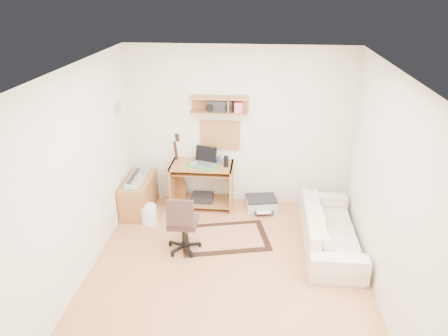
# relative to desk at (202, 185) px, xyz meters

# --- Properties ---
(floor) EXTENTS (3.60, 4.00, 0.01)m
(floor) POSITION_rel_desk_xyz_m (0.57, -1.73, -0.38)
(floor) COLOR tan
(floor) RESTS_ON ground
(ceiling) EXTENTS (3.60, 4.00, 0.01)m
(ceiling) POSITION_rel_desk_xyz_m (0.57, -1.73, 2.23)
(ceiling) COLOR white
(ceiling) RESTS_ON ground
(back_wall) EXTENTS (3.60, 0.01, 2.60)m
(back_wall) POSITION_rel_desk_xyz_m (0.57, 0.28, 0.93)
(back_wall) COLOR silver
(back_wall) RESTS_ON ground
(left_wall) EXTENTS (0.01, 4.00, 2.60)m
(left_wall) POSITION_rel_desk_xyz_m (-1.23, -1.73, 0.93)
(left_wall) COLOR silver
(left_wall) RESTS_ON ground
(right_wall) EXTENTS (0.01, 4.00, 2.60)m
(right_wall) POSITION_rel_desk_xyz_m (2.38, -1.73, 0.93)
(right_wall) COLOR silver
(right_wall) RESTS_ON ground
(wall_shelf) EXTENTS (0.90, 0.25, 0.26)m
(wall_shelf) POSITION_rel_desk_xyz_m (0.27, 0.15, 1.32)
(wall_shelf) COLOR #9C6837
(wall_shelf) RESTS_ON back_wall
(cork_board) EXTENTS (0.64, 0.03, 0.49)m
(cork_board) POSITION_rel_desk_xyz_m (0.27, 0.25, 0.79)
(cork_board) COLOR tan
(cork_board) RESTS_ON back_wall
(wall_photo) EXTENTS (0.02, 0.20, 0.15)m
(wall_photo) POSITION_rel_desk_xyz_m (-1.21, -0.23, 1.34)
(wall_photo) COLOR #4C8CBF
(wall_photo) RESTS_ON left_wall
(desk) EXTENTS (1.00, 0.55, 0.75)m
(desk) POSITION_rel_desk_xyz_m (0.00, 0.00, 0.00)
(desk) COLOR #9C6837
(desk) RESTS_ON floor
(laptop) EXTENTS (0.45, 0.45, 0.28)m
(laptop) POSITION_rel_desk_xyz_m (0.02, -0.02, 0.51)
(laptop) COLOR silver
(laptop) RESTS_ON desk
(speaker) EXTENTS (0.08, 0.08, 0.18)m
(speaker) POSITION_rel_desk_xyz_m (0.40, -0.05, 0.46)
(speaker) COLOR black
(speaker) RESTS_ON desk
(desk_lamp) EXTENTS (0.09, 0.09, 0.28)m
(desk_lamp) POSITION_rel_desk_xyz_m (0.22, 0.14, 0.51)
(desk_lamp) COLOR black
(desk_lamp) RESTS_ON desk
(pencil_cup) EXTENTS (0.08, 0.08, 0.11)m
(pencil_cup) POSITION_rel_desk_xyz_m (0.27, 0.10, 0.43)
(pencil_cup) COLOR #384AA9
(pencil_cup) RESTS_ON desk
(boombox) EXTENTS (0.39, 0.18, 0.20)m
(boombox) POSITION_rel_desk_xyz_m (0.28, 0.15, 1.30)
(boombox) COLOR black
(boombox) RESTS_ON wall_shelf
(rug) EXTENTS (1.40, 1.09, 0.02)m
(rug) POSITION_rel_desk_xyz_m (0.46, -0.95, -0.37)
(rug) COLOR #D5B38F
(rug) RESTS_ON floor
(task_chair) EXTENTS (0.45, 0.45, 0.88)m
(task_chair) POSITION_rel_desk_xyz_m (-0.08, -1.29, 0.07)
(task_chair) COLOR #382521
(task_chair) RESTS_ON floor
(cabinet) EXTENTS (0.40, 0.90, 0.55)m
(cabinet) POSITION_rel_desk_xyz_m (-1.01, -0.25, -0.10)
(cabinet) COLOR #9C6837
(cabinet) RESTS_ON floor
(music_keyboard) EXTENTS (0.22, 0.70, 0.06)m
(music_keyboard) POSITION_rel_desk_xyz_m (-1.01, -0.25, 0.21)
(music_keyboard) COLOR #B2B5BA
(music_keyboard) RESTS_ON cabinet
(guitar) EXTENTS (0.35, 0.27, 1.18)m
(guitar) POSITION_rel_desk_xyz_m (-0.44, 0.13, 0.22)
(guitar) COLOR #965A2E
(guitar) RESTS_ON floor
(waste_basket) EXTENTS (0.32, 0.32, 0.29)m
(waste_basket) POSITION_rel_desk_xyz_m (-0.75, -0.62, -0.23)
(waste_basket) COLOR white
(waste_basket) RESTS_ON floor
(printer) EXTENTS (0.56, 0.48, 0.19)m
(printer) POSITION_rel_desk_xyz_m (0.98, -0.01, -0.29)
(printer) COLOR #A5A8AA
(printer) RESTS_ON floor
(sofa) EXTENTS (0.54, 1.86, 0.73)m
(sofa) POSITION_rel_desk_xyz_m (1.95, -0.99, -0.01)
(sofa) COLOR beige
(sofa) RESTS_ON floor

